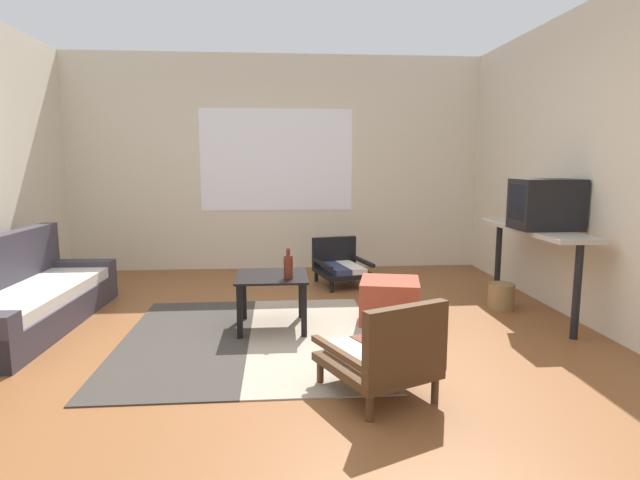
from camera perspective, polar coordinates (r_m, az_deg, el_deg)
The scene contains 14 objects.
ground_plane at distance 3.90m, azimuth -4.61°, elevation -12.04°, with size 7.80×7.80×0.00m, color brown.
far_wall_with_window at distance 6.71m, azimuth -4.79°, elevation 8.38°, with size 5.60×0.13×2.70m.
side_wall_right at distance 4.76m, azimuth 29.44°, elevation 7.21°, with size 0.12×6.60×2.70m, color beige.
area_rug at distance 4.16m, azimuth -7.76°, elevation -10.69°, with size 1.97×2.16×0.01m.
couch at distance 4.98m, azimuth -29.78°, elevation -5.75°, with size 0.76×2.06×0.77m.
coffee_table at distance 4.30m, azimuth -5.30°, elevation -5.05°, with size 0.58×0.58×0.45m.
armchair_by_window at distance 5.86m, azimuth 2.23°, elevation -2.73°, with size 0.66×0.73×0.51m.
armchair_striped_foreground at distance 3.10m, azimuth 7.11°, elevation -12.45°, with size 0.75×0.80×0.61m.
ottoman_orange at distance 4.54m, azimuth 7.67°, elevation -6.66°, with size 0.50×0.50×0.37m, color #993D28.
console_shelf at distance 5.05m, azimuth 22.50°, elevation 0.32°, with size 0.39×1.57×0.80m.
crt_television at distance 4.87m, azimuth 23.62°, elevation 3.63°, with size 0.53×0.39×0.44m.
clay_vase at distance 5.31m, azimuth 21.12°, elevation 3.04°, with size 0.22×0.22×0.31m.
glass_bottle at distance 4.14m, azimuth -3.52°, elevation -2.89°, with size 0.07×0.07×0.24m.
wicker_basket at distance 5.19m, azimuth 19.34°, elevation -5.87°, with size 0.24×0.24×0.24m, color olive.
Camera 1 is at (0.01, -3.65, 1.38)m, focal length 29.03 mm.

